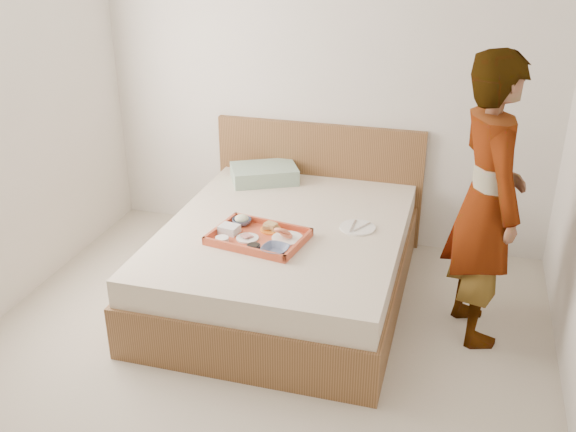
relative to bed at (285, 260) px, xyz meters
The scene contains 16 objects.
ground 1.03m from the bed, 88.59° to the right, with size 3.50×4.00×0.01m, color #BDB1A0.
wall_back 1.44m from the bed, 88.59° to the left, with size 3.50×0.01×2.60m, color silver.
bed is the anchor object (origin of this frame).
headboard 0.99m from the bed, 90.00° to the left, with size 1.65×0.06×0.95m, color brown.
pillow 0.88m from the bed, 117.28° to the left, with size 0.49×0.34×0.12m, color #8DAC92.
tray 0.40m from the bed, 111.69° to the right, with size 0.58×0.42×0.05m, color #CD4D2F.
prawn_plate 0.37m from the bed, 70.02° to the right, with size 0.20×0.20×0.01m, color white.
navy_bowl_big 0.52m from the bed, 82.05° to the right, with size 0.16×0.16×0.04m, color #1B1F4D.
sauce_dish 0.52m from the bed, 101.01° to the right, with size 0.08×0.08×0.03m, color black.
meat_plate 0.44m from the bed, 120.02° to the right, with size 0.14×0.14×0.01m, color white.
bread_plate 0.32m from the bed, 114.40° to the right, with size 0.14×0.14×0.01m, color orange.
salad_bowl 0.42m from the bed, 161.25° to the right, with size 0.13×0.13×0.04m, color #1B1F4D.
plastic_tub 0.49m from the bed, 142.44° to the right, with size 0.12×0.10×0.05m, color silver.
cheese_round 0.56m from the bed, 130.17° to the right, with size 0.08×0.08×0.03m, color white.
dinner_plate 0.55m from the bed, 10.26° to the left, with size 0.24×0.24×0.01m, color white.
person 1.41m from the bed, ahead, with size 0.65×0.43×1.78m, color silver.
Camera 1 is at (1.06, -2.77, 2.42)m, focal length 40.65 mm.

